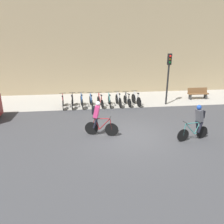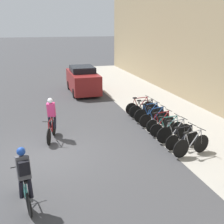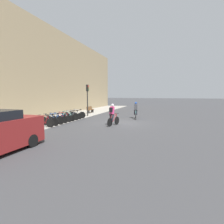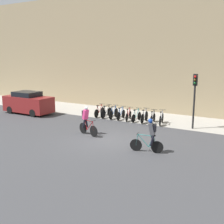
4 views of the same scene
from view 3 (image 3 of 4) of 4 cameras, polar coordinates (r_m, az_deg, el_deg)
The scene contains 16 objects.
ground at distance 15.63m, azimuth 2.98°, elevation -3.54°, with size 200.00×200.00×0.00m, color #3D3D3F.
kerb_strip at distance 18.54m, azimuth -17.62°, elevation -2.31°, with size 44.00×4.50×0.01m, color #A39E93.
building_facade at distance 20.13m, azimuth -24.16°, elevation 12.82°, with size 44.00×0.60×10.33m, color #9E8966.
cyclist_pink at distance 14.00m, azimuth 0.12°, elevation -0.72°, with size 1.66×0.61×1.78m.
cyclist_grey at distance 18.26m, azimuth 7.75°, elevation 0.76°, with size 1.69×0.57×1.75m.
parked_bike_0 at distance 14.48m, azimuth -21.23°, elevation -3.10°, with size 0.46×1.66×0.96m.
parked_bike_1 at distance 14.98m, azimuth -19.66°, elevation -2.71°, with size 0.46×1.69×0.98m.
parked_bike_2 at distance 15.50m, azimuth -18.19°, elevation -2.37°, with size 0.46×1.69×0.98m.
parked_bike_3 at distance 16.03m, azimuth -16.80°, elevation -2.14°, with size 0.46×1.65×0.95m.
parked_bike_4 at distance 16.57m, azimuth -15.51°, elevation -1.88°, with size 0.50×1.57×0.94m.
parked_bike_5 at distance 17.11m, azimuth -14.30°, elevation -1.62°, with size 0.46×1.62×0.93m.
parked_bike_6 at distance 17.66m, azimuth -13.18°, elevation -1.25°, with size 0.46×1.68×0.99m.
parked_bike_7 at distance 18.22m, azimuth -12.11°, elevation -1.10°, with size 0.46×1.59×0.95m.
parked_bike_8 at distance 18.78m, azimuth -11.12°, elevation -0.79°, with size 0.48×1.66×0.99m.
traffic_light_pole at distance 20.61m, azimuth -8.02°, elevation 5.72°, with size 0.26×0.30×3.64m.
bench at distance 23.91m, azimuth -7.20°, elevation 0.81°, with size 1.62×0.44×0.89m.
Camera 3 is at (-14.89, -3.99, 2.55)m, focal length 28.00 mm.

